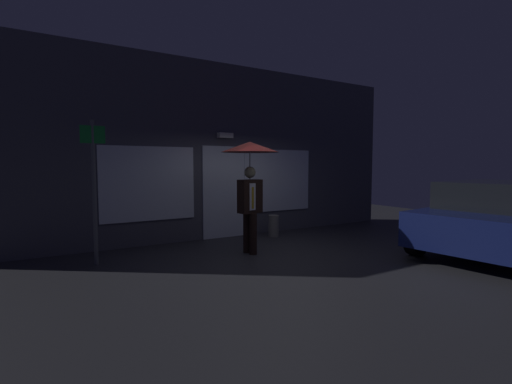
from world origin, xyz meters
name	(u,v)px	position (x,y,z in m)	size (l,w,h in m)	color
ground_plane	(274,256)	(0.00, 0.00, 0.00)	(18.00, 18.00, 0.00)	#2D2D33
building_facade	(221,152)	(0.00, 2.35, 2.06)	(10.36, 0.48, 4.16)	#4C4C56
person_with_umbrella	(250,166)	(-0.28, 0.45, 1.74)	(1.13, 1.13, 2.20)	black
parked_car	(499,217)	(3.91, -2.09, 0.73)	(4.27, 2.45, 1.43)	navy
street_sign_post	(94,184)	(-3.00, 1.14, 1.42)	(0.40, 0.07, 2.52)	#595B60
sidewalk_bollard	(274,226)	(1.08, 1.64, 0.26)	(0.26, 0.26, 0.53)	slate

